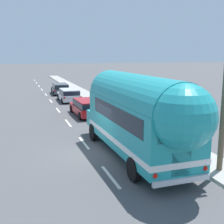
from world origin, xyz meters
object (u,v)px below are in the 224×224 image
at_px(car_second, 69,94).
at_px(car_third, 60,88).
at_px(car_lead, 87,106).
at_px(painted_bus, 140,114).

bearing_deg(car_second, car_third, 90.26).
relative_size(car_lead, car_second, 1.06).
bearing_deg(painted_bus, car_lead, 89.89).
bearing_deg(car_lead, painted_bus, -90.11).
distance_m(car_lead, car_third, 14.22).
relative_size(painted_bus, car_lead, 2.25).
distance_m(painted_bus, car_second, 18.97).
distance_m(car_lead, car_second, 7.99).
distance_m(painted_bus, car_third, 25.19).
xyz_separation_m(car_second, car_third, (-0.03, 6.23, 0.01)).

